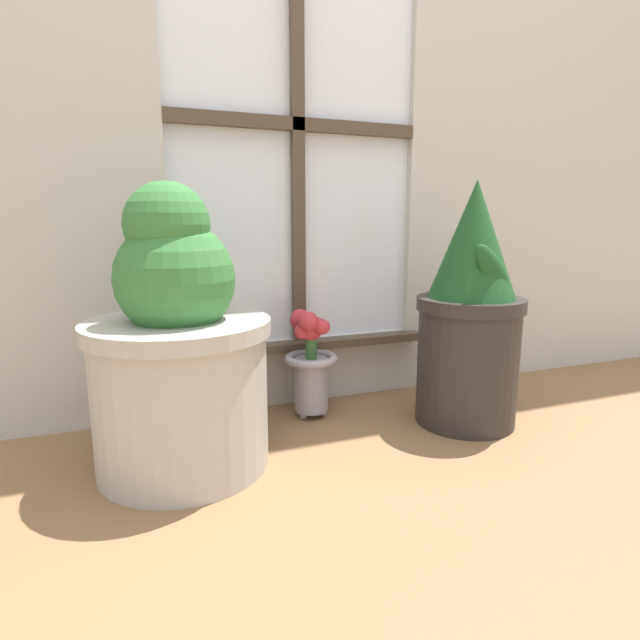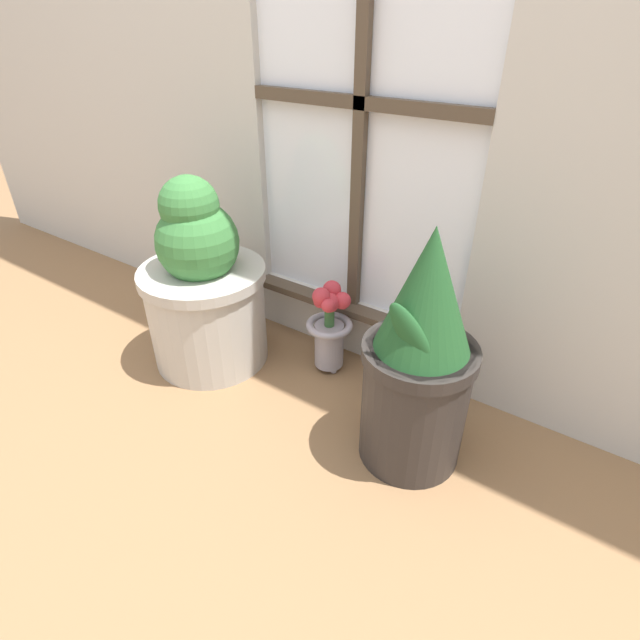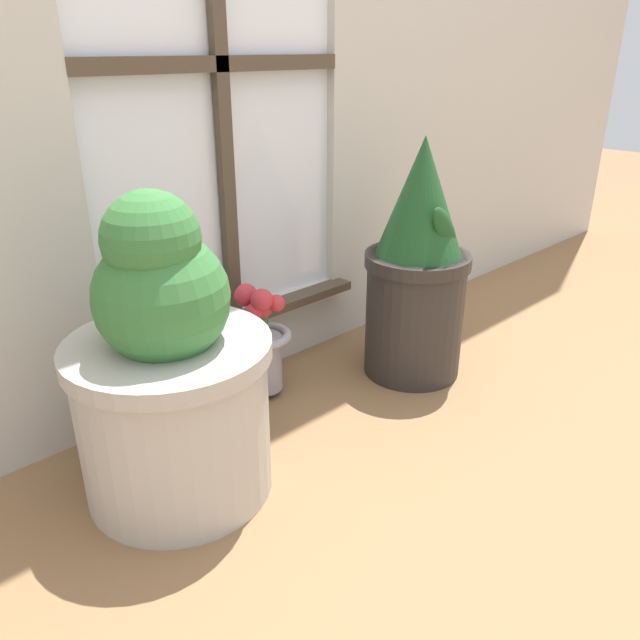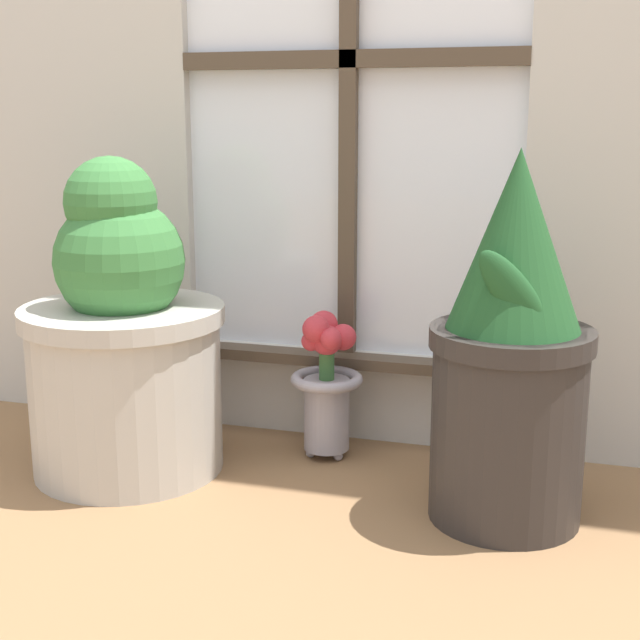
% 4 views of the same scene
% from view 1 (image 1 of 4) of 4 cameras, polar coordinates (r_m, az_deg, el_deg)
% --- Properties ---
extents(ground_plane, '(10.00, 10.00, 0.00)m').
position_cam_1_polar(ground_plane, '(1.10, 7.59, -18.76)').
color(ground_plane, olive).
extents(potted_plant_left, '(0.40, 0.40, 0.63)m').
position_cam_1_polar(potted_plant_left, '(1.14, -15.81, -3.61)').
color(potted_plant_left, '#B7B2A8').
rests_on(potted_plant_left, ground_plane).
extents(potted_plant_right, '(0.28, 0.28, 0.66)m').
position_cam_1_polar(potted_plant_right, '(1.40, 16.77, 0.69)').
color(potted_plant_right, '#2D2826').
rests_on(potted_plant_right, ground_plane).
extents(flower_vase, '(0.15, 0.15, 0.31)m').
position_cam_1_polar(flower_vase, '(1.41, -1.09, -4.61)').
color(flower_vase, '#99939E').
rests_on(flower_vase, ground_plane).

